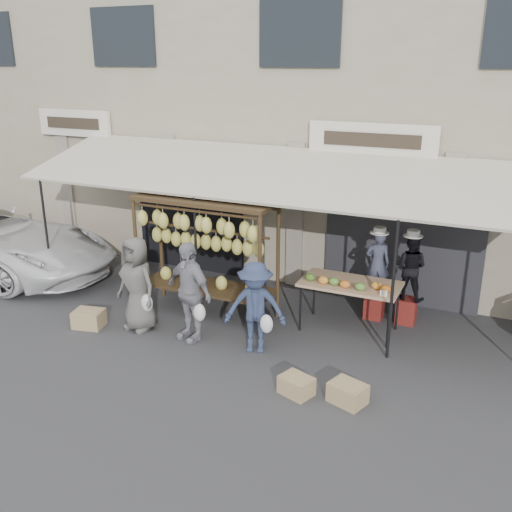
{
  "coord_description": "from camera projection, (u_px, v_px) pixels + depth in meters",
  "views": [
    {
      "loc": [
        3.97,
        -7.14,
        4.55
      ],
      "look_at": [
        0.06,
        1.4,
        1.3
      ],
      "focal_mm": 40.0,
      "sensor_mm": 36.0,
      "label": 1
    }
  ],
  "objects": [
    {
      "name": "stool_left",
      "position": [
        374.0,
        306.0,
        10.54
      ],
      "size": [
        0.39,
        0.39,
        0.46
      ],
      "primitive_type": "cube",
      "rotation": [
        0.0,
        0.0,
        0.21
      ],
      "color": "maroon",
      "rests_on": "ground_plane"
    },
    {
      "name": "awning",
      "position": [
        273.0,
        175.0,
        10.3
      ],
      "size": [
        10.0,
        2.35,
        2.92
      ],
      "color": "beige",
      "rests_on": "ground_plane"
    },
    {
      "name": "stool_right",
      "position": [
        406.0,
        310.0,
        10.33
      ],
      "size": [
        0.38,
        0.38,
        0.47
      ],
      "primitive_type": "cube",
      "rotation": [
        0.0,
        0.0,
        0.13
      ],
      "color": "maroon",
      "rests_on": "ground_plane"
    },
    {
      "name": "customer_right",
      "position": [
        255.0,
        308.0,
        9.16
      ],
      "size": [
        1.13,
        0.86,
        1.54
      ],
      "primitive_type": "imported",
      "rotation": [
        0.0,
        0.0,
        0.32
      ],
      "color": "navy",
      "rests_on": "ground_plane"
    },
    {
      "name": "ground_plane",
      "position": [
        216.0,
        357.0,
        9.19
      ],
      "size": [
        90.0,
        90.0,
        0.0
      ],
      "primitive_type": "plane",
      "color": "#2D2D30"
    },
    {
      "name": "produce_table",
      "position": [
        350.0,
        285.0,
        9.79
      ],
      "size": [
        1.7,
        0.9,
        1.04
      ],
      "color": "tan",
      "rests_on": "ground_plane"
    },
    {
      "name": "vendor_left",
      "position": [
        377.0,
        263.0,
        10.26
      ],
      "size": [
        0.51,
        0.41,
        1.21
      ],
      "primitive_type": "imported",
      "rotation": [
        0.0,
        0.0,
        3.44
      ],
      "color": "#3D3F57",
      "rests_on": "stool_left"
    },
    {
      "name": "crate_near_b",
      "position": [
        348.0,
        393.0,
        7.94
      ],
      "size": [
        0.58,
        0.51,
        0.29
      ],
      "primitive_type": "cube",
      "rotation": [
        0.0,
        0.0,
        -0.33
      ],
      "color": "tan",
      "rests_on": "ground_plane"
    },
    {
      "name": "customer_mid",
      "position": [
        189.0,
        291.0,
        9.54
      ],
      "size": [
        1.1,
        0.73,
        1.74
      ],
      "primitive_type": "imported",
      "rotation": [
        0.0,
        0.0,
        -0.33
      ],
      "color": "gray",
      "rests_on": "ground_plane"
    },
    {
      "name": "vendor_right",
      "position": [
        410.0,
        267.0,
        10.06
      ],
      "size": [
        0.64,
        0.53,
        1.21
      ],
      "primitive_type": "imported",
      "rotation": [
        0.0,
        0.0,
        3.02
      ],
      "color": "black",
      "rests_on": "stool_right"
    },
    {
      "name": "shophouse",
      "position": [
        342.0,
        99.0,
        13.58
      ],
      "size": [
        24.0,
        6.15,
        7.3
      ],
      "color": "#A29A80",
      "rests_on": "ground_plane"
    },
    {
      "name": "crate_far",
      "position": [
        89.0,
        319.0,
        10.2
      ],
      "size": [
        0.59,
        0.49,
        0.31
      ],
      "primitive_type": "cube",
      "rotation": [
        0.0,
        0.0,
        0.22
      ],
      "color": "tan",
      "rests_on": "ground_plane"
    },
    {
      "name": "banana_rack",
      "position": [
        204.0,
        235.0,
        10.2
      ],
      "size": [
        2.6,
        0.9,
        2.24
      ],
      "color": "black",
      "rests_on": "ground_plane"
    },
    {
      "name": "crate_near_a",
      "position": [
        296.0,
        385.0,
        8.14
      ],
      "size": [
        0.54,
        0.48,
        0.27
      ],
      "primitive_type": "cube",
      "rotation": [
        0.0,
        0.0,
        -0.35
      ],
      "color": "tan",
      "rests_on": "ground_plane"
    },
    {
      "name": "customer_left",
      "position": [
        137.0,
        284.0,
        9.91
      ],
      "size": [
        0.92,
        0.7,
        1.69
      ],
      "primitive_type": "imported",
      "rotation": [
        0.0,
        0.0,
        -0.21
      ],
      "color": "#54514D",
      "rests_on": "ground_plane"
    }
  ]
}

